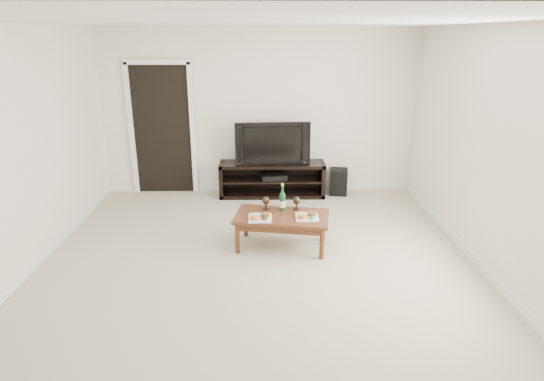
{
  "coord_description": "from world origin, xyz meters",
  "views": [
    {
      "loc": [
        0.09,
        -4.49,
        2.49
      ],
      "look_at": [
        0.18,
        0.7,
        0.7
      ],
      "focal_mm": 30.0,
      "sensor_mm": 36.0,
      "label": 1
    }
  ],
  "objects": [
    {
      "name": "doorway",
      "position": [
        -1.55,
        2.73,
        1.02
      ],
      "size": [
        0.9,
        0.02,
        2.05
      ],
      "primitive_type": "cube",
      "color": "black",
      "rests_on": "ground"
    },
    {
      "name": "subwoofer",
      "position": [
        1.29,
        2.55,
        0.21
      ],
      "size": [
        0.32,
        0.32,
        0.42
      ],
      "primitive_type": "cube",
      "rotation": [
        0.0,
        0.0,
        -0.15
      ],
      "color": "black",
      "rests_on": "ground"
    },
    {
      "name": "goblet_left",
      "position": [
        0.1,
        0.78,
        0.51
      ],
      "size": [
        0.09,
        0.09,
        0.17
      ],
      "primitive_type": null,
      "color": "#32241B",
      "rests_on": "coffee_table"
    },
    {
      "name": "back_wall",
      "position": [
        0.0,
        2.77,
        1.3
      ],
      "size": [
        5.0,
        0.04,
        2.6
      ],
      "primitive_type": "cube",
      "color": "white",
      "rests_on": "ground"
    },
    {
      "name": "media_console",
      "position": [
        0.21,
        2.5,
        0.28
      ],
      "size": [
        1.68,
        0.45,
        0.55
      ],
      "primitive_type": "cube",
      "color": "black",
      "rests_on": "ground"
    },
    {
      "name": "plate_left",
      "position": [
        0.03,
        0.48,
        0.45
      ],
      "size": [
        0.27,
        0.27,
        0.07
      ],
      "primitive_type": "cube",
      "color": "white",
      "rests_on": "coffee_table"
    },
    {
      "name": "coffee_table",
      "position": [
        0.29,
        0.6,
        0.21
      ],
      "size": [
        1.21,
        0.79,
        0.42
      ],
      "primitive_type": "cube",
      "rotation": [
        0.0,
        0.0,
        -0.16
      ],
      "color": "#592D18",
      "rests_on": "ground"
    },
    {
      "name": "wine_bottle",
      "position": [
        0.31,
        0.75,
        0.59
      ],
      "size": [
        0.07,
        0.07,
        0.35
      ],
      "primitive_type": "cylinder",
      "color": "#103B1A",
      "rests_on": "coffee_table"
    },
    {
      "name": "goblet_right",
      "position": [
        0.48,
        0.78,
        0.51
      ],
      "size": [
        0.09,
        0.09,
        0.17
      ],
      "primitive_type": null,
      "color": "#32241B",
      "rests_on": "coffee_table"
    },
    {
      "name": "floor",
      "position": [
        0.0,
        0.0,
        0.0
      ],
      "size": [
        5.5,
        5.5,
        0.0
      ],
      "primitive_type": "plane",
      "color": "#B8AE94",
      "rests_on": "ground"
    },
    {
      "name": "television",
      "position": [
        0.21,
        2.5,
        0.89
      ],
      "size": [
        1.17,
        0.23,
        0.67
      ],
      "primitive_type": "imported",
      "rotation": [
        0.0,
        0.0,
        0.06
      ],
      "color": "black",
      "rests_on": "media_console"
    },
    {
      "name": "plate_right",
      "position": [
        0.59,
        0.51,
        0.45
      ],
      "size": [
        0.27,
        0.27,
        0.07
      ],
      "primitive_type": "cube",
      "color": "white",
      "rests_on": "coffee_table"
    },
    {
      "name": "ceiling",
      "position": [
        0.0,
        0.0,
        2.62
      ],
      "size": [
        5.0,
        5.5,
        0.04
      ],
      "primitive_type": "cube",
      "color": "white",
      "rests_on": "back_wall"
    },
    {
      "name": "av_receiver",
      "position": [
        0.23,
        2.48,
        0.33
      ],
      "size": [
        0.44,
        0.36,
        0.08
      ],
      "primitive_type": "cube",
      "rotation": [
        0.0,
        0.0,
        0.16
      ],
      "color": "black",
      "rests_on": "media_console"
    }
  ]
}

